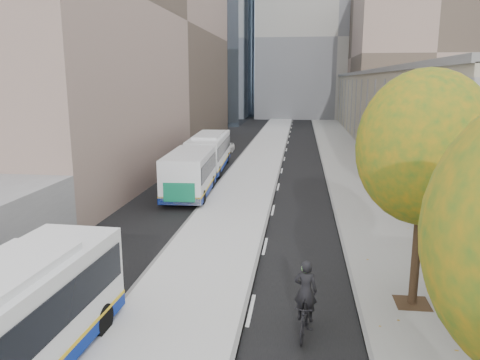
# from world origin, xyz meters

# --- Properties ---
(bus_platform) EXTENTS (4.25, 150.00, 0.15)m
(bus_platform) POSITION_xyz_m (-3.88, 35.00, 0.07)
(bus_platform) COLOR silver
(bus_platform) RESTS_ON ground
(sidewalk) EXTENTS (4.75, 150.00, 0.08)m
(sidewalk) POSITION_xyz_m (4.12, 35.00, 0.04)
(sidewalk) COLOR gray
(sidewalk) RESTS_ON ground
(building_tan) EXTENTS (18.00, 92.00, 8.00)m
(building_tan) POSITION_xyz_m (15.50, 64.00, 4.00)
(building_tan) COLOR gray
(building_tan) RESTS_ON ground
(building_midrise) EXTENTS (24.00, 46.00, 25.00)m
(building_midrise) POSITION_xyz_m (-22.50, 41.00, 12.50)
(building_midrise) COLOR gray
(building_midrise) RESTS_ON ground
(building_far_block) EXTENTS (30.00, 18.00, 30.00)m
(building_far_block) POSITION_xyz_m (6.00, 96.00, 15.00)
(building_far_block) COLOR gray
(building_far_block) RESTS_ON ground
(tree_c) EXTENTS (4.20, 4.20, 7.28)m
(tree_c) POSITION_xyz_m (3.60, 13.00, 5.25)
(tree_c) COLOR black
(tree_c) RESTS_ON sidewalk
(bus_far) EXTENTS (3.45, 17.27, 2.86)m
(bus_far) POSITION_xyz_m (-7.38, 31.69, 1.56)
(bus_far) COLOR white
(bus_far) RESTS_ON ground
(cyclist) EXTENTS (0.74, 1.86, 2.32)m
(cyclist) POSITION_xyz_m (0.06, 10.69, 0.86)
(cyclist) COLOR black
(cyclist) RESTS_ON ground
(distant_car) EXTENTS (2.51, 3.99, 1.27)m
(distant_car) POSITION_xyz_m (-8.08, 44.42, 0.63)
(distant_car) COLOR white
(distant_car) RESTS_ON ground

